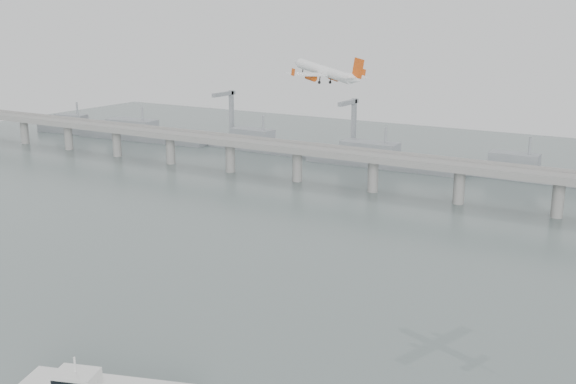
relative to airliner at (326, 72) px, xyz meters
The scene contains 4 objects.
ground 105.08m from the airliner, 95.64° to the right, with size 900.00×900.00×0.00m, color slate.
bridge 143.44m from the airliner, 93.55° to the left, with size 800.00×22.00×23.90m.
distant_fleet 263.62m from the airliner, 129.77° to the left, with size 453.00×60.90×40.00m.
airliner is the anchor object (origin of this frame).
Camera 1 is at (120.20, -146.29, 96.72)m, focal length 42.00 mm.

